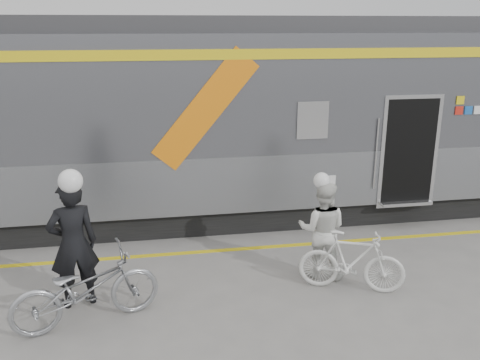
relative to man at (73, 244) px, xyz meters
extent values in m
plane|color=slate|center=(3.19, -0.69, -0.95)|extent=(90.00, 90.00, 0.00)
cube|color=black|center=(3.92, 3.51, -0.70)|extent=(24.00, 2.70, 0.50)
cube|color=#9EA0A5|center=(3.92, 3.51, 0.10)|extent=(24.00, 3.00, 1.10)
cube|color=#5A5C61|center=(3.92, 3.51, 1.75)|extent=(24.00, 3.00, 2.20)
cube|color=#38383A|center=(3.92, 3.51, 3.00)|extent=(24.00, 2.64, 0.30)
cube|color=gold|center=(3.92, 2.00, 2.50)|extent=(24.00, 0.02, 0.18)
cube|color=orange|center=(2.12, 2.00, 1.55)|extent=(1.96, 0.01, 2.19)
cube|color=black|center=(4.12, 2.00, 1.30)|extent=(0.55, 0.02, 0.65)
cube|color=black|center=(6.12, 2.21, 0.60)|extent=(1.05, 0.45, 2.10)
cube|color=silver|center=(6.12, 2.00, 0.60)|extent=(1.20, 0.02, 2.25)
cylinder|color=silver|center=(5.42, 1.98, 0.60)|extent=(0.04, 0.04, 1.40)
cube|color=silver|center=(6.12, 1.96, -0.43)|extent=(1.05, 0.25, 0.06)
cube|color=gold|center=(7.07, 2.00, 1.60)|extent=(0.16, 0.01, 0.16)
cube|color=red|center=(7.07, 2.00, 1.40)|extent=(0.16, 0.01, 0.16)
cube|color=#1A58AA|center=(7.27, 2.00, 1.40)|extent=(0.16, 0.01, 0.16)
cube|color=silver|center=(7.47, 2.00, 1.40)|extent=(0.16, 0.01, 0.16)
cube|color=silver|center=(4.52, 2.00, 0.10)|extent=(0.22, 0.01, 0.22)
cube|color=gold|center=(3.19, 1.46, -0.95)|extent=(24.00, 0.12, 0.01)
imported|color=black|center=(0.00, 0.00, 0.00)|extent=(0.80, 0.64, 1.90)
imported|color=#989A9F|center=(0.20, -0.55, -0.43)|extent=(2.11, 1.26, 1.05)
imported|color=silver|center=(3.79, 0.26, -0.15)|extent=(0.95, 0.85, 1.60)
imported|color=silver|center=(4.09, -0.29, -0.47)|extent=(1.67, 1.03, 0.97)
sphere|color=white|center=(0.00, 0.00, 1.12)|extent=(0.33, 0.33, 0.33)
sphere|color=white|center=(3.79, 0.26, 0.78)|extent=(0.26, 0.26, 0.26)
camera|label=1|loc=(1.22, -6.94, 2.99)|focal=38.00mm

